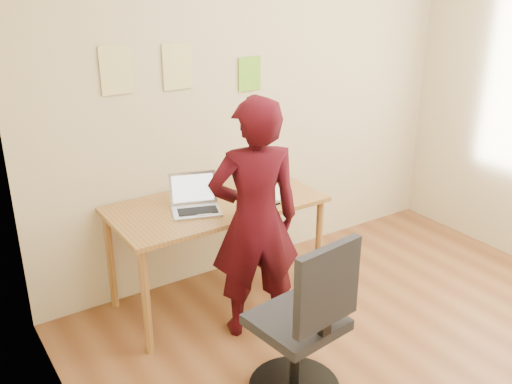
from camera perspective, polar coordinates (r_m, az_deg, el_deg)
room at (r=2.93m, az=19.24°, el=3.55°), size 3.58×3.58×2.78m
desk at (r=3.82m, az=-4.01°, el=-2.22°), size 1.40×0.70×0.74m
laptop at (r=3.66m, az=-6.11°, el=-1.04°), size 0.38×0.36×0.22m
paper_sheet at (r=3.94m, az=0.89°, el=-0.00°), size 0.33×0.38×0.00m
phone at (r=3.77m, az=1.50°, el=-0.97°), size 0.08×0.13×0.01m
wall_note_left at (r=3.67m, az=-13.77°, el=11.77°), size 0.21×0.00×0.30m
wall_note_mid at (r=3.83m, az=-7.84°, el=12.35°), size 0.21×0.00×0.30m
wall_note_right at (r=4.11m, az=-0.63°, el=11.74°), size 0.18×0.00×0.24m
office_chair at (r=3.08m, az=4.87°, el=-13.81°), size 0.51×0.51×0.98m
person at (r=3.44m, az=-0.11°, el=-2.87°), size 0.65×0.53×1.54m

